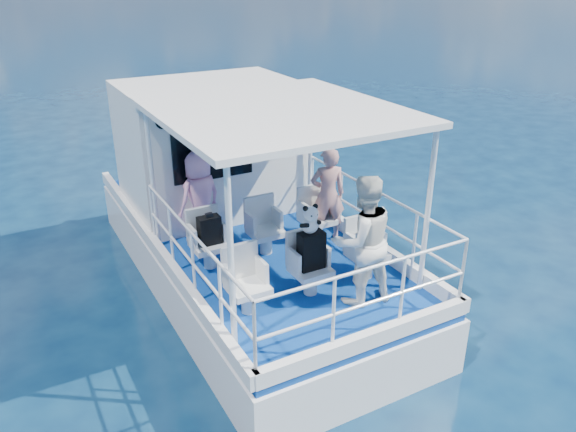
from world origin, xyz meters
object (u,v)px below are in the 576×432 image
object	(u,v)px
passenger_stbd_aft	(362,241)
panda	(310,219)
backpack_center	(311,250)
passenger_port_fwd	(200,198)

from	to	relation	value
passenger_stbd_aft	panda	world-z (taller)	passenger_stbd_aft
panda	backpack_center	bearing A→B (deg)	-60.30
backpack_center	panda	xyz separation A→B (m)	(-0.01, 0.02, 0.44)
passenger_stbd_aft	backpack_center	xyz separation A→B (m)	(-0.47, 0.44, -0.22)
passenger_stbd_aft	panda	distance (m)	0.70
panda	passenger_port_fwd	bearing A→B (deg)	107.95
passenger_stbd_aft	backpack_center	distance (m)	0.68
backpack_center	panda	bearing A→B (deg)	119.70
passenger_port_fwd	backpack_center	world-z (taller)	passenger_port_fwd
passenger_stbd_aft	panda	xyz separation A→B (m)	(-0.48, 0.46, 0.22)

